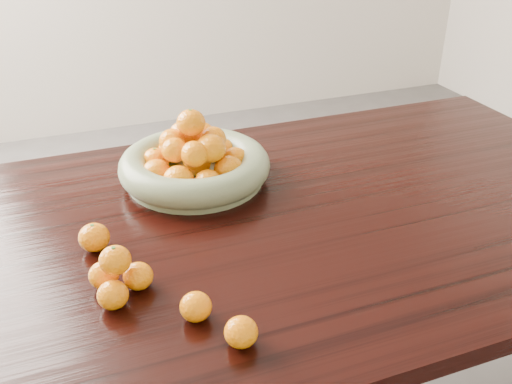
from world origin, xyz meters
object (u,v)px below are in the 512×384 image
object	(u,v)px
dining_table	(243,255)
orange_pyramid	(118,276)
fruit_bowl	(194,163)
loose_orange_0	(94,237)

from	to	relation	value
dining_table	orange_pyramid	world-z (taller)	orange_pyramid
dining_table	fruit_bowl	world-z (taller)	fruit_bowl
fruit_bowl	loose_orange_0	distance (m)	0.35
fruit_bowl	orange_pyramid	world-z (taller)	fruit_bowl
fruit_bowl	orange_pyramid	size ratio (longest dim) A/B	3.13
dining_table	fruit_bowl	bearing A→B (deg)	101.45
fruit_bowl	loose_orange_0	world-z (taller)	fruit_bowl
orange_pyramid	loose_orange_0	distance (m)	0.16
dining_table	loose_orange_0	world-z (taller)	loose_orange_0
fruit_bowl	orange_pyramid	distance (m)	0.45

